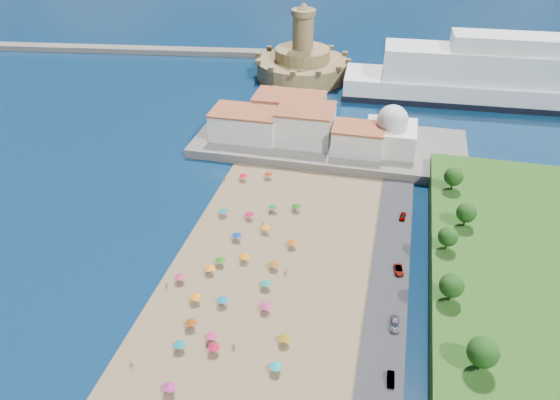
# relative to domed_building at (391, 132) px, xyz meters

# --- Properties ---
(ground) EXTENTS (700.00, 700.00, 0.00)m
(ground) POSITION_rel_domed_building_xyz_m (-30.00, -71.00, -8.97)
(ground) COLOR #071938
(ground) RESTS_ON ground
(terrace) EXTENTS (90.00, 36.00, 3.00)m
(terrace) POSITION_rel_domed_building_xyz_m (-20.00, 2.00, -7.47)
(terrace) COLOR #59544C
(terrace) RESTS_ON ground
(jetty) EXTENTS (18.00, 70.00, 2.40)m
(jetty) POSITION_rel_domed_building_xyz_m (-42.00, 37.00, -7.77)
(jetty) COLOR #59544C
(jetty) RESTS_ON ground
(breakwater) EXTENTS (199.03, 34.77, 2.60)m
(breakwater) POSITION_rel_domed_building_xyz_m (-140.00, 82.00, -7.67)
(breakwater) COLOR #59544C
(breakwater) RESTS_ON ground
(waterfront_buildings) EXTENTS (57.00, 29.00, 11.00)m
(waterfront_buildings) POSITION_rel_domed_building_xyz_m (-33.05, 2.64, -1.10)
(waterfront_buildings) COLOR silver
(waterfront_buildings) RESTS_ON terrace
(domed_building) EXTENTS (16.00, 16.00, 15.00)m
(domed_building) POSITION_rel_domed_building_xyz_m (0.00, 0.00, 0.00)
(domed_building) COLOR silver
(domed_building) RESTS_ON terrace
(fortress) EXTENTS (40.00, 40.00, 32.40)m
(fortress) POSITION_rel_domed_building_xyz_m (-42.00, 67.00, -2.29)
(fortress) COLOR #987C4C
(fortress) RESTS_ON ground
(cruise_ship) EXTENTS (151.01, 29.48, 32.81)m
(cruise_ship) POSITION_rel_domed_building_xyz_m (53.21, 57.60, 0.74)
(cruise_ship) COLOR black
(cruise_ship) RESTS_ON ground
(beach_parasols) EXTENTS (30.49, 115.44, 2.20)m
(beach_parasols) POSITION_rel_domed_building_xyz_m (-30.67, -86.85, -6.83)
(beach_parasols) COLOR gray
(beach_parasols) RESTS_ON beach
(beachgoers) EXTENTS (29.71, 101.82, 1.86)m
(beachgoers) POSITION_rel_domed_building_xyz_m (-32.83, -78.97, -7.86)
(beachgoers) COLOR tan
(beachgoers) RESTS_ON beach
(parked_cars) EXTENTS (2.72, 77.69, 1.38)m
(parked_cars) POSITION_rel_domed_building_xyz_m (6.00, -74.24, -7.62)
(parked_cars) COLOR gray
(parked_cars) RESTS_ON promenade
(hillside_trees) EXTENTS (13.07, 108.84, 7.54)m
(hillside_trees) POSITION_rel_domed_building_xyz_m (18.04, -80.84, 1.08)
(hillside_trees) COLOR #382314
(hillside_trees) RESTS_ON hillside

